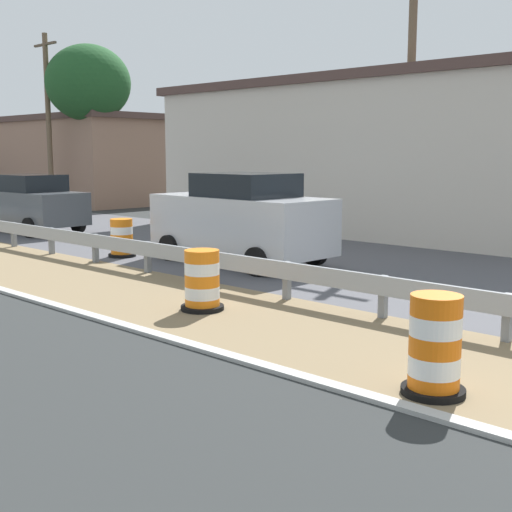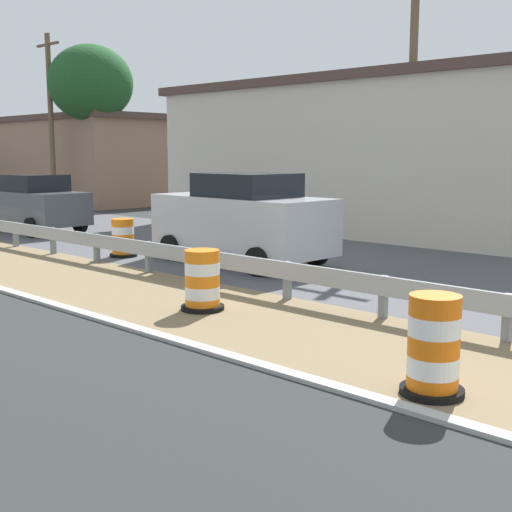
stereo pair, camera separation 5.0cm
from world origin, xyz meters
name	(u,v)px [view 1 (the left image)]	position (x,y,z in m)	size (l,w,h in m)	color
traffic_barrel_nearest	(435,350)	(-0.69, 4.23, 0.51)	(0.71, 0.71, 1.13)	orange
traffic_barrel_close	(202,283)	(0.31, 9.13, 0.47)	(0.74, 0.74, 1.04)	orange
traffic_barrel_mid	(122,240)	(2.94, 15.09, 0.44)	(0.71, 0.71, 0.98)	orange
car_lead_far_lane	(29,203)	(4.15, 22.06, 0.98)	(2.10, 4.82, 1.95)	#4C5156
car_trailing_far_lane	(241,218)	(4.33, 12.12, 1.10)	(2.29, 4.75, 2.19)	silver
roadside_shop_near	(389,155)	(13.21, 13.58, 2.58)	(7.35, 16.39, 5.14)	beige
roadside_shop_far	(83,159)	(13.57, 33.31, 2.31)	(6.68, 12.04, 4.60)	#93705B
utility_pole_near	(411,91)	(10.27, 11.09, 4.43)	(0.24, 1.80, 8.54)	brown
utility_pole_mid	(48,120)	(9.42, 29.64, 4.20)	(0.24, 1.80, 8.08)	brown
tree_roadside	(88,84)	(10.90, 28.49, 5.84)	(3.93, 3.93, 7.65)	brown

